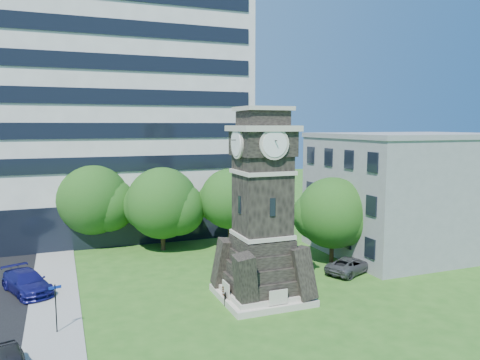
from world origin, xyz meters
name	(u,v)px	position (x,y,z in m)	size (l,w,h in m)	color
ground	(229,316)	(0.00, 0.00, 0.00)	(160.00, 160.00, 0.00)	#2B5E1B
sidewalk	(54,308)	(-9.50, 5.00, 0.03)	(3.00, 70.00, 0.06)	gray
clock_tower	(262,218)	(3.00, 2.00, 5.28)	(5.40, 5.40, 12.22)	beige
office_tall	(115,95)	(-3.20, 25.84, 14.22)	(26.20, 15.11, 28.60)	white
office_low	(410,192)	(19.97, 8.00, 5.21)	(15.20, 12.20, 10.40)	gray
car_street_north	(27,282)	(-11.19, 8.46, 0.73)	(2.06, 5.06, 1.47)	navy
car_east_lot	(350,265)	(11.29, 4.25, 0.61)	(2.02, 4.38, 1.22)	#4A4B4F
park_bench	(238,294)	(1.30, 1.80, 0.53)	(1.93, 0.52, 1.00)	black
street_sign	(56,303)	(-9.34, 1.28, 1.68)	(0.65, 0.06, 2.69)	black
tree_nw	(94,201)	(-6.04, 19.40, 4.26)	(7.26, 6.60, 7.74)	#332114
tree_nc	(163,205)	(-0.40, 15.86, 4.08)	(6.98, 6.34, 7.42)	#332114
tree_ne	(231,201)	(5.24, 13.86, 4.42)	(5.90, 5.36, 7.29)	#332114
tree_east	(333,215)	(11.57, 7.17, 3.92)	(6.32, 5.74, 6.96)	#332114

